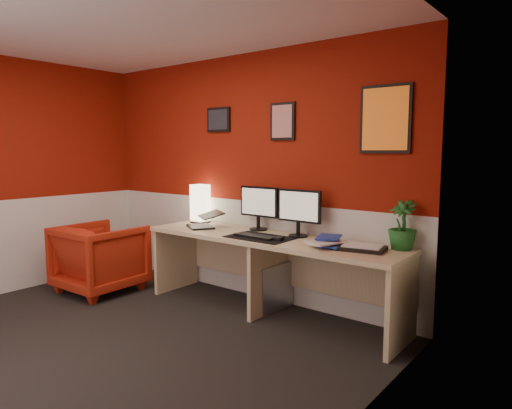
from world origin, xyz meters
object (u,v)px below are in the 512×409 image
Objects in this scene: laptop at (200,217)px; pc_tower at (271,286)px; monitor_left at (258,201)px; zen_tray at (363,248)px; armchair at (101,258)px; shoji_lamp at (200,205)px; monitor_right at (298,206)px; desk at (269,275)px; potted_plant at (403,225)px.

laptop reaches higher than pc_tower.
monitor_left is 1.28m from zen_tray.
shoji_lamp is at bearing -136.53° from armchair.
shoji_lamp is 0.50× the size of armchair.
monitor_right is at bearing -162.04° from armchair.
pc_tower is at bearing 174.60° from zen_tray.
monitor_left is (0.56, 0.25, 0.18)m from laptop.
desk reaches higher than pc_tower.
potted_plant is at bearing 9.77° from pc_tower.
shoji_lamp is 0.69× the size of monitor_right.
desk is 7.88× the size of laptop.
shoji_lamp reaches higher than zen_tray.
desk is at bearing -59.20° from pc_tower.
monitor_right reaches higher than armchair.
monitor_right is (1.07, 0.20, 0.18)m from laptop.
laptop is at bearing -167.14° from pc_tower.
zen_tray reaches higher than armchair.
zen_tray is 0.37m from potted_plant.
zen_tray is 1.11m from pc_tower.
armchair is (-2.78, -0.58, -0.38)m from zen_tray.
monitor_right reaches higher than potted_plant.
pc_tower is at bearing -161.41° from armchair.
armchair is (-2.06, -0.74, -0.65)m from monitor_right.
monitor_left reaches higher than shoji_lamp.
desk is at bearing -37.03° from monitor_left.
monitor_left is (-0.30, 0.22, 0.66)m from desk.
potted_plant is at bearing -167.06° from armchair.
pc_tower is at bearing -174.03° from potted_plant.
shoji_lamp is at bearing 178.39° from pc_tower.
desk is 0.98m from laptop.
monitor_left is at bearing 142.97° from desk.
zen_tray is (1.79, 0.04, -0.09)m from laptop.
potted_plant reaches higher than desk.
monitor_right is at bearing -1.17° from shoji_lamp.
zen_tray is 0.43× the size of armchair.
potted_plant is (2.25, 0.03, 0.00)m from shoji_lamp.
laptop is 0.94× the size of zen_tray.
pc_tower is (0.25, -0.12, -0.80)m from monitor_left.
desk is 3.23× the size of armchair.
monitor_left is 0.84m from pc_tower.
potted_plant is (2.03, 0.26, 0.09)m from laptop.
armchair is at bearing -152.93° from monitor_left.
desk is 4.48× the size of monitor_left.
potted_plant reaches higher than laptop.
shoji_lamp is (-1.09, 0.20, 0.56)m from desk.
pc_tower is (-0.05, 0.10, -0.14)m from desk.
laptop is 1.22m from armchair.
armchair is at bearing -165.14° from potted_plant.
laptop is at bearing -156.09° from monitor_left.
zen_tray reaches higher than pc_tower.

